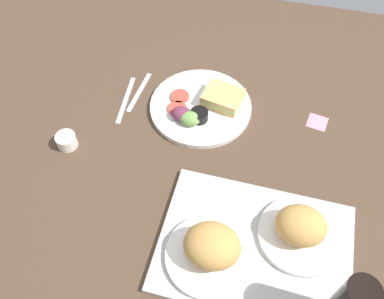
% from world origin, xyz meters
% --- Properties ---
extents(ground_plane, '(1.90, 1.50, 0.03)m').
position_xyz_m(ground_plane, '(0.00, 0.00, -0.01)').
color(ground_plane, '#4C3828').
extents(serving_tray, '(0.46, 0.34, 0.02)m').
position_xyz_m(serving_tray, '(-0.19, 0.25, 0.01)').
color(serving_tray, '#B2B2AD').
rests_on(serving_tray, ground_plane).
extents(bread_plate_near, '(0.20, 0.20, 0.09)m').
position_xyz_m(bread_plate_near, '(-0.28, 0.20, 0.05)').
color(bread_plate_near, white).
rests_on(bread_plate_near, serving_tray).
extents(bread_plate_far, '(0.20, 0.20, 0.10)m').
position_xyz_m(bread_plate_far, '(-0.09, 0.30, 0.06)').
color(bread_plate_far, white).
rests_on(bread_plate_far, serving_tray).
extents(plate_with_salad, '(0.30, 0.30, 0.05)m').
position_xyz_m(plate_with_salad, '(0.03, -0.15, 0.02)').
color(plate_with_salad, white).
rests_on(plate_with_salad, ground_plane).
extents(espresso_cup, '(0.06, 0.06, 0.04)m').
position_xyz_m(espresso_cup, '(0.37, 0.07, 0.02)').
color(espresso_cup, silver).
rests_on(espresso_cup, ground_plane).
extents(fork, '(0.03, 0.17, 0.01)m').
position_xyz_m(fork, '(0.24, -0.17, 0.00)').
color(fork, '#B7B7BC').
rests_on(fork, ground_plane).
extents(knife, '(0.03, 0.19, 0.01)m').
position_xyz_m(knife, '(0.27, -0.13, 0.00)').
color(knife, '#B7B7BC').
rests_on(knife, ground_plane).
extents(sticky_note, '(0.07, 0.07, 0.00)m').
position_xyz_m(sticky_note, '(-0.31, -0.18, 0.00)').
color(sticky_note, pink).
rests_on(sticky_note, ground_plane).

